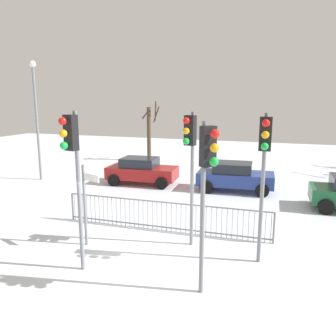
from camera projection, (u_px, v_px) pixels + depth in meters
ground_plane at (136, 260)px, 9.88m from camera, size 60.00×60.00×0.00m
traffic_light_rear_right at (264, 156)px, 9.06m from camera, size 0.33×0.57×4.27m
traffic_light_foreground_left at (190, 150)px, 10.24m from camera, size 0.36×0.56×4.25m
traffic_light_rear_left at (73, 156)px, 8.63m from camera, size 0.36×0.56×4.34m
traffic_light_foreground_right at (207, 171)px, 7.54m from camera, size 0.47×0.47×4.15m
direction_sign_post at (86, 201)px, 10.63m from camera, size 0.75×0.32×2.63m
pedestrian_guard_railing at (164, 216)px, 12.05m from camera, size 7.55×0.26×1.07m
car_red_mid at (142, 170)px, 18.73m from camera, size 3.91×2.15×1.47m
car_blue_near at (235, 176)px, 17.28m from camera, size 3.90×2.13×1.47m
street_lamp at (36, 109)px, 19.10m from camera, size 0.36×0.36×6.71m
bare_tree_centre at (150, 132)px, 25.69m from camera, size 1.49×1.22×4.52m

